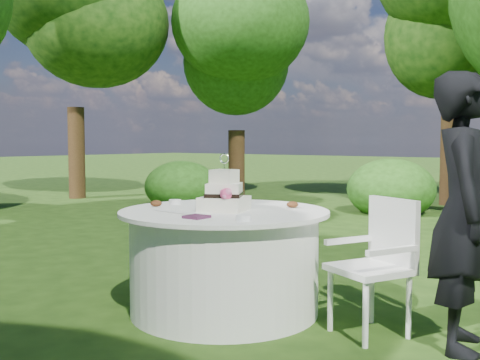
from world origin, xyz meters
name	(u,v)px	position (x,y,z in m)	size (l,w,h in m)	color
ground	(224,311)	(0.00, 0.00, 0.00)	(80.00, 80.00, 0.00)	#1F3C10
napkins	(197,217)	(0.14, -0.46, 0.78)	(0.14, 0.14, 0.02)	#4D213F
feather_plume	(176,212)	(-0.16, -0.34, 0.78)	(0.48, 0.07, 0.01)	white
guest	(464,212)	(1.63, 0.32, 0.85)	(0.62, 0.41, 1.70)	black
table	(224,260)	(0.00, 0.00, 0.39)	(1.56, 1.56, 0.77)	white
cake	(224,195)	(0.03, -0.03, 0.88)	(0.40, 0.40, 0.43)	white
chair	(379,256)	(1.11, 0.27, 0.52)	(0.59, 0.59, 0.90)	white
votives	(215,205)	(-0.13, 0.05, 0.79)	(1.10, 0.95, 0.04)	white
petal_cups	(224,204)	(-0.12, 0.14, 0.79)	(0.98, 0.68, 0.05)	#562D16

